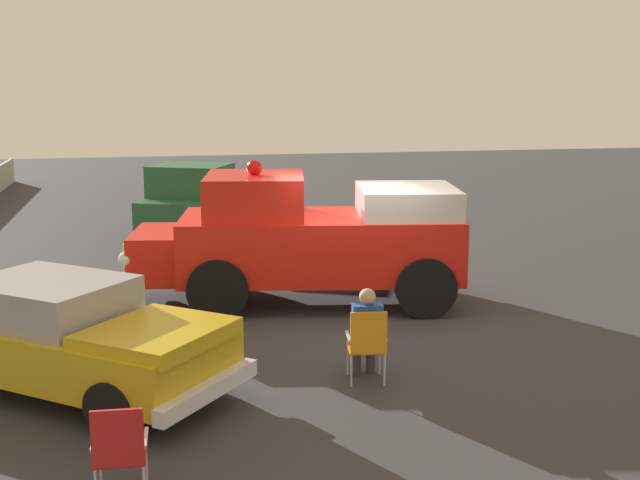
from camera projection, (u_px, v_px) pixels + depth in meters
name	position (u px, v px, depth m)	size (l,w,h in m)	color
ground_plane	(354.00, 313.00, 14.32)	(60.00, 60.00, 0.00)	#333335
vintage_fire_truck	(307.00, 238.00, 14.73)	(3.17, 6.22, 2.59)	black
classic_hot_rod	(69.00, 337.00, 10.57)	(4.16, 4.56, 1.46)	black
parked_pickup	(204.00, 196.00, 21.30)	(5.11, 3.63, 1.90)	black
lawn_chair_near_truck	(367.00, 341.00, 10.90)	(0.56, 0.57, 1.02)	#B7BABF
lawn_chair_by_car	(119.00, 448.00, 7.76)	(0.52, 0.53, 1.02)	#B7BABF
lawn_chair_spare	(56.00, 299.00, 12.95)	(0.69, 0.69, 1.02)	#B7BABF
spectator_seated	(366.00, 330.00, 11.01)	(0.58, 0.44, 1.29)	#383842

